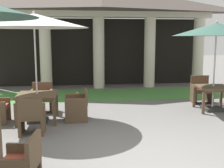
% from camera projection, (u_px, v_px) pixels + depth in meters
% --- Properties ---
extents(background_pavilion, '(10.14, 2.69, 4.35)m').
position_uv_depth(background_pavilion, '(98.00, 10.00, 12.24)').
color(background_pavilion, beige).
rests_on(background_pavilion, ground).
extents(lawn_strip, '(11.94, 2.41, 0.01)m').
position_uv_depth(lawn_strip, '(102.00, 95.00, 11.07)').
color(lawn_strip, '#47843D').
rests_on(lawn_strip, ground).
extents(patio_chair_near_foreground_east, '(0.59, 0.70, 0.85)m').
position_uv_depth(patio_chair_near_foreground_east, '(21.00, 167.00, 4.00)').
color(patio_chair_near_foreground_east, brown).
rests_on(patio_chair_near_foreground_east, ground).
extents(patio_table_mid_left, '(1.01, 1.01, 0.73)m').
position_uv_depth(patio_table_mid_left, '(213.00, 89.00, 8.64)').
color(patio_table_mid_left, brown).
rests_on(patio_table_mid_left, ground).
extents(patio_umbrella_mid_left, '(2.56, 2.56, 2.64)m').
position_uv_depth(patio_umbrella_mid_left, '(217.00, 30.00, 8.37)').
color(patio_umbrella_mid_left, '#2D2D2D').
rests_on(patio_umbrella_mid_left, ground).
extents(patio_chair_mid_left_north, '(0.68, 0.64, 0.89)m').
position_uv_depth(patio_chair_mid_left_north, '(201.00, 91.00, 9.69)').
color(patio_chair_mid_left_north, brown).
rests_on(patio_chair_mid_left_north, ground).
extents(patio_table_mid_right, '(1.00, 1.00, 0.73)m').
position_uv_depth(patio_table_mid_right, '(37.00, 97.00, 7.47)').
color(patio_table_mid_right, brown).
rests_on(patio_table_mid_right, ground).
extents(patio_umbrella_mid_right, '(2.72, 2.72, 2.81)m').
position_uv_depth(patio_umbrella_mid_right, '(34.00, 21.00, 7.17)').
color(patio_umbrella_mid_right, '#2D2D2D').
rests_on(patio_umbrella_mid_right, ground).
extents(patio_chair_mid_right_south, '(0.55, 0.52, 0.85)m').
position_uv_depth(patio_chair_mid_right_south, '(32.00, 117.00, 6.50)').
color(patio_chair_mid_right_south, brown).
rests_on(patio_chair_mid_right_south, ground).
extents(patio_chair_mid_right_east, '(0.58, 0.64, 0.82)m').
position_uv_depth(patio_chair_mid_right_east, '(78.00, 105.00, 7.64)').
color(patio_chair_mid_right_east, brown).
rests_on(patio_chair_mid_right_east, ground).
extents(patio_chair_mid_right_north, '(0.61, 0.57, 0.85)m').
position_uv_depth(patio_chair_mid_right_north, '(42.00, 98.00, 8.52)').
color(patio_chair_mid_right_north, brown).
rests_on(patio_chair_mid_right_north, ground).
extents(terracotta_urn, '(0.31, 0.31, 0.44)m').
position_uv_depth(terracotta_urn, '(77.00, 100.00, 9.33)').
color(terracotta_urn, brown).
rests_on(terracotta_urn, ground).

